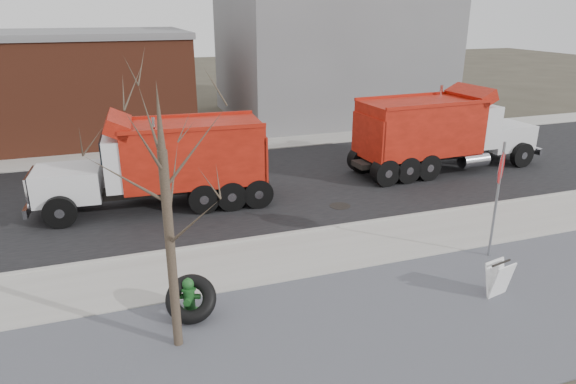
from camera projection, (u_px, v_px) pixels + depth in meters
name	position (u px, v px, depth m)	size (l,w,h in m)	color
ground	(287.00, 262.00, 13.50)	(120.00, 120.00, 0.00)	#383328
gravel_verge	(344.00, 338.00, 10.39)	(60.00, 5.00, 0.03)	slate
sidewalk	(284.00, 257.00, 13.71)	(60.00, 2.50, 0.06)	#9E9B93
curb	(270.00, 237.00, 14.86)	(60.00, 0.15, 0.11)	#9E9B93
road	(232.00, 187.00, 19.09)	(60.00, 9.40, 0.02)	black
far_sidewalk	(203.00, 149.00, 24.15)	(60.00, 2.00, 0.06)	#9E9B93
building_grey	(330.00, 48.00, 30.93)	(12.00, 10.00, 8.00)	gray
bare_tree	(165.00, 189.00, 9.08)	(3.20, 3.20, 5.20)	#382D23
fire_hydrant	(189.00, 298.00, 11.06)	(0.51, 0.50, 0.90)	#246027
truck_tire	(191.00, 299.00, 10.91)	(1.28, 1.20, 0.98)	black
stop_sign	(499.00, 181.00, 13.11)	(0.68, 0.57, 3.17)	gray
sandwich_board	(499.00, 279.00, 11.75)	(0.68, 0.51, 0.86)	white
dump_truck_red_a	(440.00, 130.00, 20.61)	(8.25, 2.63, 3.32)	black
dump_truck_red_b	(165.00, 160.00, 16.75)	(7.60, 2.62, 3.19)	black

